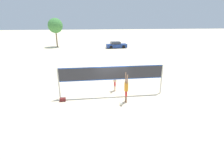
# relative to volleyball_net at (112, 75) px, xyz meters

# --- Properties ---
(ground_plane) EXTENTS (200.00, 200.00, 0.00)m
(ground_plane) POSITION_rel_volleyball_net_xyz_m (0.00, 0.00, -1.79)
(ground_plane) COLOR beige
(volleyball_net) EXTENTS (8.24, 0.09, 2.44)m
(volleyball_net) POSITION_rel_volleyball_net_xyz_m (0.00, 0.00, 0.00)
(volleyball_net) COLOR beige
(volleyball_net) RESTS_ON ground_plane
(player_spiker) EXTENTS (0.28, 0.71, 2.21)m
(player_spiker) POSITION_rel_volleyball_net_xyz_m (0.88, -1.27, -0.62)
(player_spiker) COLOR #8C664C
(player_spiker) RESTS_ON ground_plane
(player_blocker) EXTENTS (0.28, 0.70, 2.08)m
(player_blocker) POSITION_rel_volleyball_net_xyz_m (0.38, 0.99, -0.70)
(player_blocker) COLOR beige
(player_blocker) RESTS_ON ground_plane
(volleyball) EXTENTS (0.23, 0.23, 0.23)m
(volleyball) POSITION_rel_volleyball_net_xyz_m (0.43, -1.72, -1.68)
(volleyball) COLOR silver
(volleyball) RESTS_ON ground_plane
(gear_bag) EXTENTS (0.42, 0.27, 0.25)m
(gear_bag) POSITION_rel_volleyball_net_xyz_m (-3.82, -0.50, -1.66)
(gear_bag) COLOR maroon
(gear_bag) RESTS_ON ground_plane
(parked_car_near) EXTENTS (4.50, 2.13, 1.34)m
(parked_car_near) POSITION_rel_volleyball_net_xyz_m (4.24, 24.74, -1.18)
(parked_car_near) COLOR navy
(parked_car_near) RESTS_ON ground_plane
(tree_left_cluster) EXTENTS (3.18, 3.18, 6.19)m
(tree_left_cluster) POSITION_rel_volleyball_net_xyz_m (-8.69, 28.26, 2.78)
(tree_left_cluster) COLOR brown
(tree_left_cluster) RESTS_ON ground_plane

